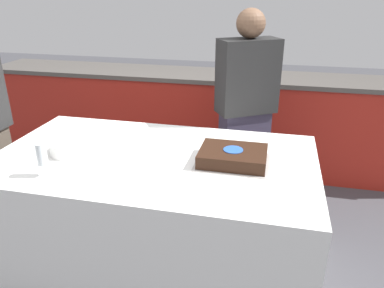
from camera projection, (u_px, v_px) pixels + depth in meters
ground_plane at (158, 263)px, 2.48m from camera, size 14.00×14.00×0.00m
back_counter at (206, 119)px, 3.74m from camera, size 4.40×0.58×0.92m
dining_table at (156, 213)px, 2.33m from camera, size 1.87×1.06×0.78m
cake at (233, 156)px, 2.08m from camera, size 0.41×0.32×0.08m
plate_stack at (68, 148)px, 2.20m from camera, size 0.21×0.21×0.07m
wine_glass at (42, 155)px, 1.91m from camera, size 0.07×0.07×0.18m
side_plate_near_cake at (227, 140)px, 2.40m from camera, size 0.22×0.22×0.00m
person_cutting_cake at (245, 117)px, 2.75m from camera, size 0.46×0.39×1.56m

